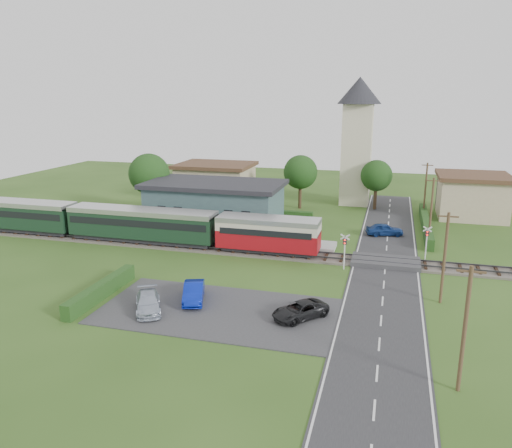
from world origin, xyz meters
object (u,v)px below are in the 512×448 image
(train, at_px, (115,221))
(house_west, at_px, (216,182))
(car_park_blue, at_px, (194,292))
(pedestrian_far, at_px, (137,225))
(car_on_road, at_px, (385,229))
(pedestrian_near, at_px, (270,233))
(crossing_signal_far, at_px, (427,238))
(equipment_hut, at_px, (131,218))
(church_tower, at_px, (358,132))
(station_building, at_px, (215,204))
(car_park_dark, at_px, (300,310))
(crossing_signal_near, at_px, (345,246))
(house_east, at_px, (472,195))
(car_park_silver, at_px, (148,302))

(train, bearing_deg, house_west, 82.56)
(car_park_blue, bearing_deg, house_west, 88.83)
(pedestrian_far, bearing_deg, car_on_road, -98.12)
(train, height_order, pedestrian_near, train)
(crossing_signal_far, distance_m, car_park_blue, 23.15)
(equipment_hut, relative_size, train, 0.06)
(church_tower, xyz_separation_m, car_on_road, (4.64, -16.15, -9.49))
(house_west, bearing_deg, equipment_hut, -98.62)
(station_building, bearing_deg, car_park_dark, -57.36)
(train, xyz_separation_m, crossing_signal_near, (24.40, -2.41, -0.04))
(crossing_signal_near, bearing_deg, station_building, 145.19)
(station_building, height_order, crossing_signal_near, station_building)
(equipment_hut, height_order, crossing_signal_near, crossing_signal_near)
(crossing_signal_far, bearing_deg, house_east, 71.92)
(equipment_hut, relative_size, crossing_signal_near, 0.78)
(car_on_road, xyz_separation_m, pedestrian_near, (-11.38, -7.23, 0.69))
(equipment_hut, distance_m, pedestrian_near, 16.27)
(church_tower, distance_m, pedestrian_far, 33.28)
(equipment_hut, bearing_deg, car_park_blue, -48.44)
(equipment_hut, bearing_deg, house_east, 26.32)
(church_tower, relative_size, car_park_blue, 4.25)
(train, distance_m, house_west, 23.20)
(car_park_blue, relative_size, pedestrian_near, 2.12)
(car_on_road, distance_m, pedestrian_near, 13.50)
(crossing_signal_near, xyz_separation_m, car_park_silver, (-12.72, -12.92, -1.45))
(train, distance_m, car_on_road, 29.38)
(crossing_signal_far, bearing_deg, church_tower, 110.02)
(train, xyz_separation_m, car_park_silver, (11.69, -15.33, -1.48))
(crossing_signal_near, bearing_deg, car_park_dark, -99.60)
(crossing_signal_near, xyz_separation_m, car_park_blue, (-10.23, -10.38, -1.38))
(station_building, relative_size, crossing_signal_near, 4.88)
(crossing_signal_far, xyz_separation_m, car_on_road, (-3.96, 7.46, -1.41))
(house_east, relative_size, pedestrian_near, 4.51)
(church_tower, bearing_deg, pedestrian_near, -106.08)
(house_west, xyz_separation_m, car_park_silver, (8.68, -38.33, -2.10))
(church_tower, distance_m, crossing_signal_near, 29.57)
(car_park_dark, relative_size, pedestrian_near, 2.13)
(house_east, xyz_separation_m, pedestrian_far, (-36.78, -19.51, -1.55))
(train, xyz_separation_m, car_park_dark, (22.50, -13.64, -1.52))
(equipment_hut, xyz_separation_m, house_west, (3.00, 19.80, 1.04))
(car_park_blue, bearing_deg, crossing_signal_far, 22.54)
(station_building, xyz_separation_m, pedestrian_far, (-6.78, -6.50, -1.45))
(house_east, bearing_deg, car_park_silver, -125.18)
(train, distance_m, car_park_dark, 26.36)
(station_building, height_order, car_park_blue, station_building)
(equipment_hut, distance_m, pedestrian_far, 1.50)
(pedestrian_far, bearing_deg, car_park_blue, -163.39)
(church_tower, height_order, car_park_blue, church_tower)
(pedestrian_near, bearing_deg, train, 25.20)
(church_tower, distance_m, car_park_dark, 40.78)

